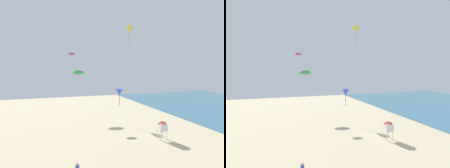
{
  "view_description": "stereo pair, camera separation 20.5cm",
  "coord_description": "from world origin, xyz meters",
  "views": [
    {
      "loc": [
        -3.85,
        -6.19,
        9.49
      ],
      "look_at": [
        4.48,
        18.37,
        7.5
      ],
      "focal_mm": 30.33,
      "sensor_mm": 36.0,
      "label": 1
    },
    {
      "loc": [
        -3.66,
        -6.26,
        9.49
      ],
      "look_at": [
        4.48,
        18.37,
        7.5
      ],
      "focal_mm": 30.33,
      "sensor_mm": 36.0,
      "label": 2
    }
  ],
  "objects": [
    {
      "name": "kite_green_parafoil",
      "position": [
        2.54,
        35.54,
        8.84
      ],
      "size": [
        2.48,
        0.69,
        0.97
      ],
      "color": "green"
    },
    {
      "name": "kite_blue_delta",
      "position": [
        8.42,
        25.81,
        5.36
      ],
      "size": [
        1.37,
        1.37,
        3.12
      ],
      "color": "blue"
    },
    {
      "name": "kite_yellow_delta",
      "position": [
        13.06,
        31.92,
        18.13
      ],
      "size": [
        1.6,
        1.6,
        3.64
      ],
      "color": "yellow"
    },
    {
      "name": "kite_magenta_parafoil",
      "position": [
        1.31,
        37.24,
        12.98
      ],
      "size": [
        1.49,
        0.42,
        0.58
      ],
      "color": "#DB3D9E"
    },
    {
      "name": "lifeguard_stand",
      "position": [
        10.65,
        15.44,
        1.84
      ],
      "size": [
        1.1,
        1.1,
        2.55
      ],
      "rotation": [
        0.0,
        0.0,
        -0.03
      ],
      "color": "white",
      "rests_on": "ground"
    }
  ]
}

